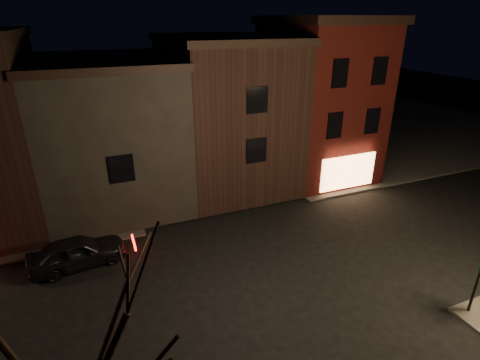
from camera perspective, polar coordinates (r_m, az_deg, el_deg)
name	(u,v)px	position (r m, az deg, el deg)	size (l,w,h in m)	color
ground	(275,267)	(17.65, 5.32, -13.12)	(120.00, 120.00, 0.00)	black
sidewalk_far_right	(354,121)	(43.37, 16.94, 8.58)	(30.00, 30.00, 0.12)	#2D2B28
corner_building	(318,98)	(26.94, 11.81, 12.12)	(6.50, 8.50, 10.50)	#4D110D
row_building_a	(225,111)	(25.05, -2.34, 10.42)	(7.30, 10.30, 9.40)	black
row_building_b	(111,130)	(23.77, -19.09, 7.18)	(7.80, 10.30, 8.40)	black
bare_tree_left	(51,349)	(7.53, -26.79, -22.04)	(5.60, 5.60, 7.50)	black
parked_car_a	(78,252)	(18.84, -23.52, -10.01)	(1.68, 4.18, 1.42)	black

